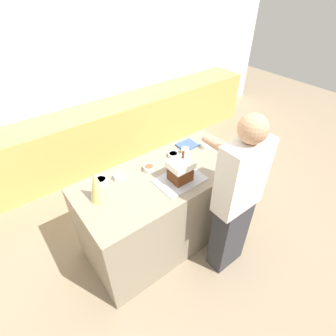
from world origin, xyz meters
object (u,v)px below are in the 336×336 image
candy_bowl_beside_tree (101,181)px  candy_bowl_near_tray_right (173,155)px  cookbook (187,145)px  candy_bowl_front_corner (119,177)px  mug (185,151)px  person (236,200)px  decorative_tree (97,186)px  gingerbread_house (180,170)px  baking_tray (180,180)px  candy_bowl_center_rear (206,145)px  candy_bowl_far_left (149,168)px

candy_bowl_beside_tree → candy_bowl_near_tray_right: 0.81m
candy_bowl_near_tray_right → cookbook: (0.25, 0.06, -0.01)m
candy_bowl_front_corner → mug: mug is taller
mug → person: 0.78m
decorative_tree → mug: (1.03, 0.05, -0.11)m
gingerbread_house → cookbook: size_ratio=1.35×
candy_bowl_beside_tree → candy_bowl_front_corner: bearing=-17.1°
gingerbread_house → mug: bearing=43.1°
baking_tray → candy_bowl_near_tray_right: candy_bowl_near_tray_right is taller
candy_bowl_center_rear → candy_bowl_front_corner: (-1.04, 0.12, -0.00)m
cookbook → mug: 0.17m
person → candy_bowl_near_tray_right: bearing=94.4°
gingerbread_house → decorative_tree: (-0.72, 0.24, 0.03)m
candy_bowl_near_tray_right → cookbook: size_ratio=0.52×
gingerbread_house → candy_bowl_center_rear: gingerbread_house is taller
decorative_tree → candy_bowl_far_left: size_ratio=2.80×
decorative_tree → candy_bowl_near_tray_right: bearing=6.4°
gingerbread_house → candy_bowl_center_rear: bearing=23.3°
cookbook → mug: mug is taller
decorative_tree → candy_bowl_far_left: 0.59m
candy_bowl_far_left → person: 0.89m
candy_bowl_far_left → baking_tray: bearing=-63.4°
candy_bowl_center_rear → cookbook: size_ratio=0.53×
candy_bowl_beside_tree → candy_bowl_center_rear: 1.21m
decorative_tree → candy_bowl_front_corner: 0.32m
decorative_tree → candy_bowl_far_left: decorative_tree is taller
decorative_tree → candy_bowl_beside_tree: size_ratio=2.71×
gingerbread_house → candy_bowl_front_corner: gingerbread_house is taller
baking_tray → candy_bowl_front_corner: (-0.45, 0.37, 0.02)m
cookbook → mug: (-0.13, -0.11, 0.03)m
candy_bowl_near_tray_right → cookbook: bearing=13.9°
decorative_tree → candy_bowl_center_rear: 1.31m
candy_bowl_near_tray_right → candy_bowl_center_rear: bearing=-12.8°
candy_bowl_beside_tree → candy_bowl_far_left: bearing=-14.1°
candy_bowl_center_rear → mug: size_ratio=1.36×
mug → person: size_ratio=0.05×
candy_bowl_far_left → candy_bowl_front_corner: same height
decorative_tree → cookbook: 1.18m
gingerbread_house → mug: (0.31, 0.29, -0.08)m
baking_tray → decorative_tree: (-0.72, 0.24, 0.15)m
candy_bowl_near_tray_right → candy_bowl_front_corner: 0.64m
candy_bowl_near_tray_right → candy_bowl_front_corner: size_ratio=1.11×
decorative_tree → mug: bearing=3.0°
candy_bowl_center_rear → baking_tray: bearing=-156.7°
decorative_tree → candy_bowl_far_left: (0.57, 0.06, -0.12)m
baking_tray → candy_bowl_center_rear: bearing=23.3°
candy_bowl_front_corner → person: 1.11m
candy_bowl_center_rear → decorative_tree: bearing=-179.4°
baking_tray → gingerbread_house: size_ratio=1.63×
candy_bowl_front_corner → candy_bowl_far_left: bearing=-12.5°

